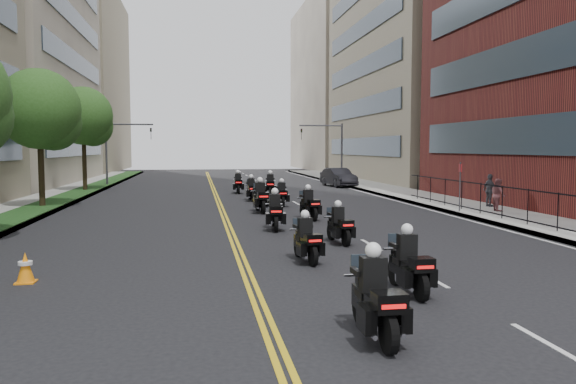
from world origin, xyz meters
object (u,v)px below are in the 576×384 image
at_px(motorcycle_4, 275,213).
at_px(pedestrian_b, 498,195).
at_px(motorcycle_7, 282,195).
at_px(traffic_cone, 25,268).
at_px(motorcycle_3, 339,227).
at_px(motorcycle_9, 270,186).
at_px(motorcycle_5, 309,206).
at_px(motorcycle_10, 238,184).
at_px(motorcycle_2, 306,242).
at_px(motorcycle_6, 260,199).
at_px(parked_sedan, 338,177).
at_px(pedestrian_c, 490,190).
at_px(motorcycle_8, 251,190).
at_px(motorcycle_1, 409,266).
at_px(motorcycle_0, 375,302).

distance_m(motorcycle_4, pedestrian_b, 12.56).
distance_m(motorcycle_7, traffic_cone, 19.59).
height_order(motorcycle_3, motorcycle_9, motorcycle_9).
distance_m(motorcycle_5, motorcycle_10, 16.04).
height_order(motorcycle_4, motorcycle_5, motorcycle_4).
height_order(motorcycle_3, motorcycle_4, motorcycle_4).
bearing_deg(motorcycle_2, motorcycle_6, 83.39).
xyz_separation_m(motorcycle_2, traffic_cone, (-7.42, -1.41, -0.23)).
relative_size(motorcycle_10, parked_sedan, 0.48).
bearing_deg(pedestrian_c, parked_sedan, 5.09).
relative_size(motorcycle_4, motorcycle_8, 1.03).
distance_m(motorcycle_7, motorcycle_8, 3.76).
xyz_separation_m(motorcycle_7, motorcycle_8, (-1.44, 3.47, 0.03)).
xyz_separation_m(motorcycle_4, pedestrian_b, (12.01, 3.68, 0.30)).
bearing_deg(motorcycle_1, motorcycle_4, 97.41).
height_order(motorcycle_2, pedestrian_c, pedestrian_c).
height_order(motorcycle_10, pedestrian_b, pedestrian_b).
xyz_separation_m(motorcycle_4, motorcycle_8, (0.25, 12.77, -0.02)).
height_order(motorcycle_0, motorcycle_8, motorcycle_0).
relative_size(motorcycle_4, parked_sedan, 0.48).
relative_size(motorcycle_3, pedestrian_b, 1.24).
xyz_separation_m(motorcycle_1, parked_sedan, (7.33, 35.28, 0.17)).
distance_m(motorcycle_3, traffic_cone, 10.17).
relative_size(motorcycle_6, pedestrian_b, 1.51).
xyz_separation_m(motorcycle_0, motorcycle_5, (2.10, 16.40, -0.02)).
xyz_separation_m(motorcycle_1, pedestrian_b, (10.35, 14.26, 0.34)).
relative_size(motorcycle_2, motorcycle_10, 0.89).
bearing_deg(motorcycle_9, motorcycle_2, -87.61).
height_order(motorcycle_4, motorcycle_8, motorcycle_4).
height_order(motorcycle_1, motorcycle_4, motorcycle_4).
bearing_deg(pedestrian_b, motorcycle_8, 58.18).
distance_m(motorcycle_4, motorcycle_10, 18.86).
bearing_deg(pedestrian_c, motorcycle_5, 98.56).
bearing_deg(motorcycle_9, motorcycle_6, -93.32).
xyz_separation_m(motorcycle_1, traffic_cone, (-9.07, 2.53, -0.26)).
distance_m(motorcycle_6, motorcycle_7, 3.44).
relative_size(motorcycle_1, motorcycle_5, 0.98).
distance_m(motorcycle_0, motorcycle_4, 13.43).
distance_m(motorcycle_4, motorcycle_6, 6.24).
bearing_deg(motorcycle_9, motorcycle_4, -89.61).
bearing_deg(motorcycle_6, motorcycle_2, -93.44).
bearing_deg(motorcycle_3, motorcycle_6, 92.83).
height_order(motorcycle_3, traffic_cone, motorcycle_3).
height_order(motorcycle_5, pedestrian_c, pedestrian_c).
height_order(pedestrian_b, pedestrian_c, pedestrian_c).
xyz_separation_m(motorcycle_5, motorcycle_9, (-0.17, 12.83, 0.06)).
xyz_separation_m(motorcycle_3, pedestrian_c, (10.89, 9.40, 0.44)).
xyz_separation_m(motorcycle_1, motorcycle_9, (0.19, 26.38, 0.07)).
relative_size(parked_sedan, pedestrian_c, 2.73).
bearing_deg(motorcycle_2, motorcycle_3, 52.97).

